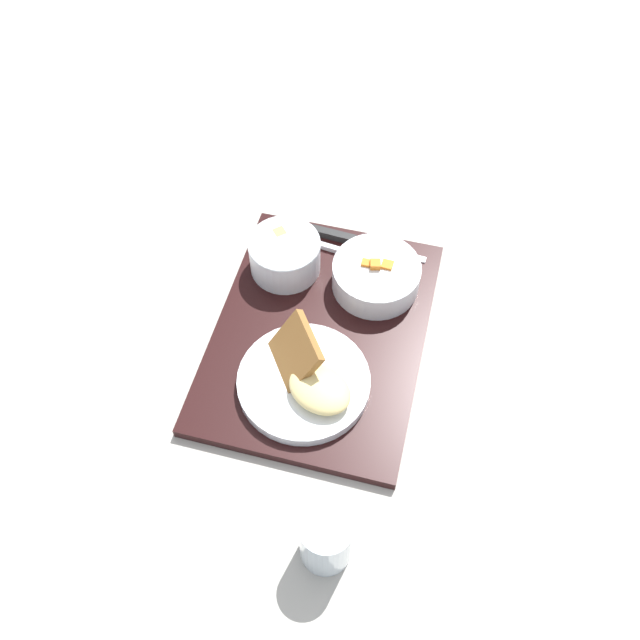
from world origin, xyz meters
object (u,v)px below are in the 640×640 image
Objects in this scene: plate_main at (306,380)px; spoon at (347,252)px; knife at (346,239)px; glass_water at (326,540)px; bowl_soup at (285,253)px; bowl_salad at (376,275)px.

plate_main reaches higher than spoon.
glass_water is at bearing -75.65° from knife.
bowl_soup is 0.11m from spoon.
plate_main reaches higher than knife.
glass_water is at bearing 6.64° from bowl_salad.
knife reaches higher than spoon.
bowl_salad is 0.83× the size of spoon.
plate_main is 0.23m from glass_water.
spoon is (-0.05, -0.06, -0.02)m from bowl_salad.
knife is at bearing 113.96° from spoon.
spoon is 0.47m from glass_water.
bowl_salad is 0.21m from plate_main.
bowl_salad is 0.15m from bowl_soup.
plate_main is 0.28m from knife.
bowl_soup reaches higher than spoon.
bowl_soup is 0.12m from knife.
plate_main is at bearing -155.47° from glass_water.
knife is 0.50m from glass_water.
knife is 1.20× the size of spoon.
knife is at bearing 137.41° from bowl_soup.
knife is at bearing -136.46° from bowl_salad.
bowl_soup reaches higher than knife.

